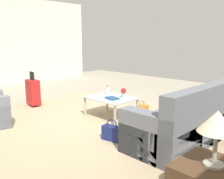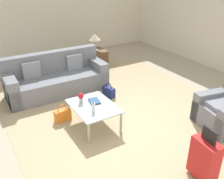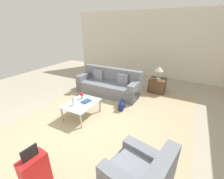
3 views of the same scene
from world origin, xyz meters
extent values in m
plane|color=#A89E89|center=(0.00, 0.00, 0.00)|extent=(12.00, 12.00, 0.00)
cube|color=silver|center=(-5.06, 0.00, 1.55)|extent=(0.12, 8.00, 3.10)
cube|color=tan|center=(-0.60, 0.20, 0.00)|extent=(5.20, 4.40, 0.01)
cube|color=slate|center=(-2.10, -0.60, 0.23)|extent=(0.89, 2.36, 0.45)
cube|color=slate|center=(-2.44, -0.60, 0.47)|extent=(0.22, 2.36, 0.95)
cube|color=slate|center=(-2.10, 0.46, 0.33)|extent=(0.89, 0.24, 0.66)
cube|color=slate|center=(-2.10, -1.66, 0.33)|extent=(0.89, 0.24, 0.66)
cube|color=gray|center=(-2.28, -0.07, 0.63)|extent=(0.13, 0.40, 0.40)
cube|color=gray|center=(-2.28, -1.13, 0.63)|extent=(0.12, 0.40, 0.40)
cube|color=slate|center=(0.58, 1.67, 0.30)|extent=(0.37, 0.90, 0.60)
cube|color=gray|center=(0.89, 1.55, 0.48)|extent=(0.73, 0.73, 0.08)
cube|color=silver|center=(-0.40, -0.50, 0.42)|extent=(1.00, 0.75, 0.02)
cylinder|color=#ADA899|center=(-0.85, -0.17, 0.20)|extent=(0.05, 0.05, 0.41)
cylinder|color=#ADA899|center=(0.05, -0.17, 0.20)|extent=(0.05, 0.05, 0.41)
cylinder|color=#ADA899|center=(-0.85, -0.83, 0.20)|extent=(0.05, 0.05, 0.41)
cylinder|color=#ADA899|center=(0.05, -0.83, 0.20)|extent=(0.05, 0.05, 0.41)
cylinder|color=silver|center=(-0.20, -0.60, 0.52)|extent=(0.06, 0.06, 0.18)
cylinder|color=#2D6BBC|center=(-0.20, -0.60, 0.62)|extent=(0.04, 0.04, 0.02)
cube|color=navy|center=(-0.52, -0.42, 0.45)|extent=(0.29, 0.23, 0.03)
cylinder|color=#B2B7BC|center=(-0.62, -0.65, 0.48)|extent=(0.07, 0.07, 0.10)
sphere|color=red|center=(-0.62, -0.65, 0.58)|extent=(0.11, 0.11, 0.11)
cube|color=#513823|center=(-3.20, 1.00, 0.26)|extent=(0.60, 0.60, 0.53)
cylinder|color=#ADA899|center=(-3.20, 1.00, 0.54)|extent=(0.18, 0.18, 0.02)
cylinder|color=#ADA899|center=(-3.20, 1.00, 0.70)|extent=(0.04, 0.04, 0.28)
cone|color=beige|center=(-3.20, 1.00, 0.93)|extent=(0.33, 0.33, 0.19)
cube|color=red|center=(1.60, 0.20, 0.35)|extent=(0.42, 0.26, 0.60)
cube|color=black|center=(1.60, 0.20, 0.75)|extent=(0.24, 0.05, 0.20)
cylinder|color=black|center=(1.46, 0.21, 0.03)|extent=(0.02, 0.05, 0.05)
cube|color=navy|center=(-1.29, 0.35, 0.12)|extent=(0.34, 0.20, 0.24)
torus|color=navy|center=(-1.29, 0.35, 0.26)|extent=(0.20, 0.06, 0.20)
cube|color=orange|center=(-0.86, -0.96, 0.12)|extent=(0.17, 0.33, 0.24)
torus|color=orange|center=(-0.86, -0.96, 0.26)|extent=(0.04, 0.20, 0.20)
camera|label=1|loc=(-3.99, 3.03, 1.60)|focal=40.00mm
camera|label=2|loc=(3.25, -2.29, 2.73)|focal=40.00mm
camera|label=3|loc=(2.46, 2.01, 2.45)|focal=24.00mm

